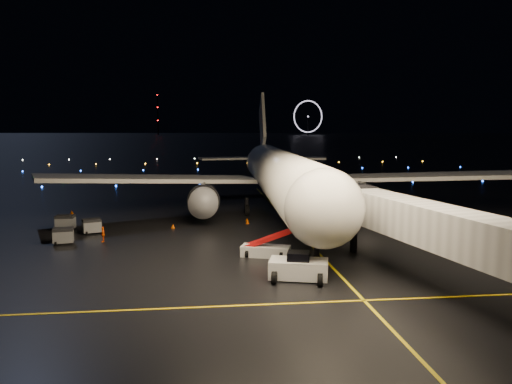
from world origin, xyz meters
TOP-DOWN VIEW (x-y plane):
  - ground at (0.00, 300.00)m, footprint 2000.00×2000.00m
  - lane_centre at (12.00, 15.00)m, footprint 0.25×80.00m
  - lane_cross at (-5.00, -10.00)m, footprint 60.00×0.25m
  - airliner at (11.81, 27.20)m, footprint 68.61×65.45m
  - pushback_tug at (8.40, -4.41)m, footprint 5.18×3.63m
  - belt_loader at (6.71, 2.92)m, footprint 6.97×3.88m
  - crew_c at (-9.80, 10.82)m, footprint 0.50×1.00m
  - safety_cone_0 at (6.57, 19.16)m, footprint 0.52×0.52m
  - safety_cone_1 at (6.69, 20.90)m, footprint 0.47×0.47m
  - safety_cone_2 at (-2.73, 17.41)m, footprint 0.56×0.56m
  - safety_cone_3 at (-17.47, 29.18)m, footprint 0.51×0.51m
  - ferris_wheel at (170.00, 720.00)m, footprint 49.33×16.80m
  - radio_mast at (-60.00, 740.00)m, footprint 1.80×1.80m
  - taxiway_lights at (0.00, 106.00)m, footprint 164.00×92.00m
  - baggage_cart_0 at (-11.89, 15.35)m, footprint 2.37×2.03m
  - baggage_cart_1 at (-13.77, 10.35)m, footprint 2.22×1.72m
  - baggage_cart_2 at (-15.42, 17.72)m, footprint 2.13×1.50m

SIDE VIEW (x-z plane):
  - ground at x=0.00m, z-range 0.00..0.00m
  - lane_centre at x=12.00m, z-range 0.00..0.02m
  - lane_cross at x=-5.00m, z-range 0.00..0.02m
  - taxiway_lights at x=0.00m, z-range 0.00..0.36m
  - safety_cone_1 at x=6.69m, z-range 0.00..0.46m
  - safety_cone_0 at x=6.57m, z-range 0.00..0.50m
  - safety_cone_3 at x=-17.47m, z-range 0.00..0.54m
  - safety_cone_2 at x=-2.73m, z-range 0.00..0.55m
  - crew_c at x=-9.80m, z-range 0.00..1.64m
  - baggage_cart_0 at x=-11.89m, z-range 0.00..1.70m
  - baggage_cart_1 at x=-13.77m, z-range 0.00..1.71m
  - baggage_cart_2 at x=-15.42m, z-range 0.00..1.79m
  - pushback_tug at x=8.40m, z-range 0.00..2.23m
  - belt_loader at x=6.71m, z-range 0.00..3.27m
  - airliner at x=11.81m, z-range 0.00..18.71m
  - ferris_wheel at x=170.00m, z-range 0.00..52.00m
  - radio_mast at x=-60.00m, z-range 0.00..64.00m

